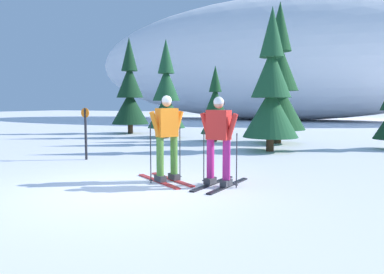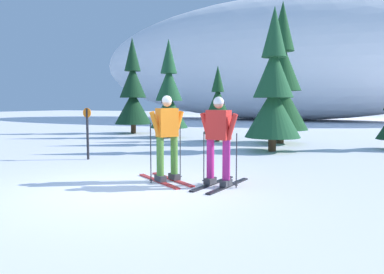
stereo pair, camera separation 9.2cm
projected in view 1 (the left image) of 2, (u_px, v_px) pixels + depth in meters
name	position (u px, v px, depth m)	size (l,w,h in m)	color
ground_plane	(118.00, 190.00, 6.70)	(120.00, 120.00, 0.00)	white
skier_orange_jacket	(167.00, 137.00, 7.34)	(1.60, 1.23, 1.78)	red
skier_red_jacket	(219.00, 139.00, 6.94)	(0.83, 1.63, 1.75)	black
pine_tree_far_left	(130.00, 94.00, 19.24)	(1.98, 1.98, 5.12)	#47301E
pine_tree_left	(166.00, 97.00, 16.91)	(1.78, 1.78, 4.62)	#47301E
pine_tree_center_left	(215.00, 110.00, 15.29)	(1.24, 1.24, 3.22)	#47301E
pine_tree_center_right	(279.00, 85.00, 14.38)	(2.17, 2.17, 5.63)	#47301E
pine_tree_right	(271.00, 92.00, 11.97)	(1.85, 1.85, 4.80)	#47301E
snow_ridge_background	(277.00, 60.00, 34.74)	(38.98, 15.73, 11.62)	white
trail_marker_post	(86.00, 130.00, 10.28)	(0.28, 0.07, 1.49)	black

